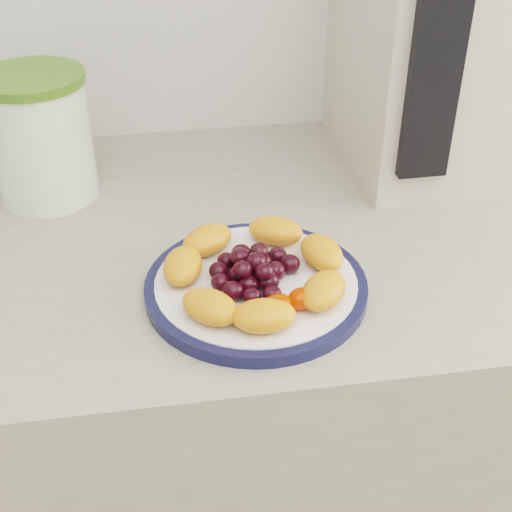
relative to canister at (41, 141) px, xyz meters
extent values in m
cube|color=#A29B86|center=(0.33, -0.12, -0.53)|extent=(3.50, 0.60, 0.90)
cube|color=#9E804F|center=(0.33, -0.12, -0.56)|extent=(3.48, 0.58, 0.84)
cylinder|color=#14183C|center=(0.24, -0.27, -0.07)|extent=(0.25, 0.25, 0.01)
cylinder|color=white|center=(0.24, -0.27, -0.07)|extent=(0.22, 0.22, 0.02)
cylinder|color=#426E10|center=(0.00, 0.00, 0.00)|extent=(0.15, 0.15, 0.16)
cylinder|color=#497123|center=(0.00, 0.00, 0.09)|extent=(0.16, 0.16, 0.01)
cube|color=beige|center=(0.53, 0.04, 0.10)|extent=(0.21, 0.30, 0.37)
cube|color=black|center=(0.48, -0.12, 0.11)|extent=(0.06, 0.02, 0.27)
ellipsoid|color=orange|center=(0.32, -0.25, -0.05)|extent=(0.06, 0.07, 0.03)
ellipsoid|color=orange|center=(0.28, -0.19, -0.05)|extent=(0.08, 0.07, 0.03)
ellipsoid|color=orange|center=(0.20, -0.20, -0.05)|extent=(0.08, 0.07, 0.03)
ellipsoid|color=orange|center=(0.17, -0.25, -0.05)|extent=(0.06, 0.07, 0.03)
ellipsoid|color=orange|center=(0.19, -0.32, -0.05)|extent=(0.08, 0.08, 0.03)
ellipsoid|color=orange|center=(0.24, -0.35, -0.05)|extent=(0.07, 0.05, 0.03)
ellipsoid|color=orange|center=(0.31, -0.32, -0.05)|extent=(0.07, 0.08, 0.03)
ellipsoid|color=black|center=(0.24, -0.27, -0.05)|extent=(0.02, 0.02, 0.02)
ellipsoid|color=black|center=(0.27, -0.27, -0.05)|extent=(0.02, 0.02, 0.02)
ellipsoid|color=black|center=(0.25, -0.25, -0.05)|extent=(0.02, 0.02, 0.02)
ellipsoid|color=black|center=(0.23, -0.25, -0.05)|extent=(0.02, 0.02, 0.02)
ellipsoid|color=black|center=(0.22, -0.27, -0.05)|extent=(0.02, 0.02, 0.02)
ellipsoid|color=black|center=(0.23, -0.28, -0.05)|extent=(0.02, 0.02, 0.02)
ellipsoid|color=black|center=(0.25, -0.28, -0.05)|extent=(0.02, 0.02, 0.02)
ellipsoid|color=black|center=(0.28, -0.26, -0.05)|extent=(0.02, 0.02, 0.02)
ellipsoid|color=black|center=(0.27, -0.24, -0.05)|extent=(0.02, 0.02, 0.02)
ellipsoid|color=black|center=(0.26, -0.23, -0.05)|extent=(0.02, 0.02, 0.02)
ellipsoid|color=black|center=(0.23, -0.23, -0.05)|extent=(0.02, 0.02, 0.02)
ellipsoid|color=black|center=(0.21, -0.24, -0.05)|extent=(0.02, 0.02, 0.02)
ellipsoid|color=black|center=(0.20, -0.26, -0.05)|extent=(0.02, 0.02, 0.02)
ellipsoid|color=black|center=(0.20, -0.28, -0.05)|extent=(0.02, 0.02, 0.02)
ellipsoid|color=black|center=(0.21, -0.30, -0.05)|extent=(0.02, 0.02, 0.02)
ellipsoid|color=black|center=(0.23, -0.31, -0.05)|extent=(0.02, 0.02, 0.02)
ellipsoid|color=black|center=(0.26, -0.31, -0.05)|extent=(0.02, 0.02, 0.02)
ellipsoid|color=black|center=(0.24, -0.27, -0.04)|extent=(0.02, 0.02, 0.02)
ellipsoid|color=black|center=(0.25, -0.25, -0.04)|extent=(0.02, 0.02, 0.02)
ellipsoid|color=black|center=(0.23, -0.25, -0.04)|extent=(0.02, 0.02, 0.02)
ellipsoid|color=black|center=(0.23, -0.28, -0.04)|extent=(0.02, 0.02, 0.02)
ellipsoid|color=black|center=(0.25, -0.29, -0.04)|extent=(0.02, 0.02, 0.02)
ellipsoid|color=red|center=(0.26, -0.33, -0.05)|extent=(0.03, 0.03, 0.02)
ellipsoid|color=red|center=(0.28, -0.32, -0.05)|extent=(0.04, 0.03, 0.02)
camera|label=1|loc=(0.14, -0.89, 0.41)|focal=50.00mm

